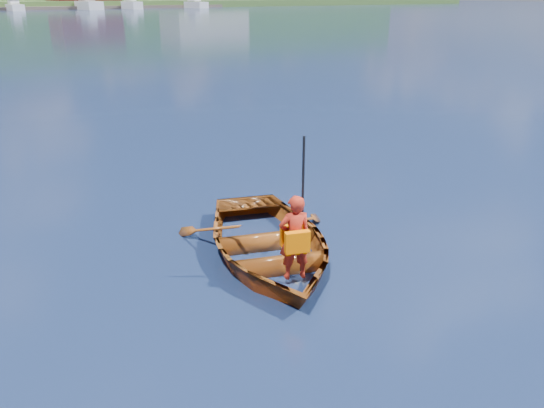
{
  "coord_description": "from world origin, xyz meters",
  "views": [
    {
      "loc": [
        -2.84,
        -6.63,
        3.79
      ],
      "look_at": [
        1.3,
        -0.5,
        0.85
      ],
      "focal_mm": 35.0,
      "sensor_mm": 36.0,
      "label": 1
    }
  ],
  "objects": [
    {
      "name": "child_paddler",
      "position": [
        1.07,
        -1.4,
        0.71
      ],
      "size": [
        0.52,
        0.43,
        1.98
      ],
      "color": "red",
      "rests_on": "ground"
    },
    {
      "name": "rowboat",
      "position": [
        1.22,
        -0.5,
        0.23
      ],
      "size": [
        3.66,
        4.3,
        0.75
      ],
      "color": "brown",
      "rests_on": "ground"
    },
    {
      "name": "ground",
      "position": [
        0.0,
        0.0,
        0.0
      ],
      "size": [
        600.0,
        600.0,
        0.0
      ],
      "color": "#0E1B3D",
      "rests_on": "ground"
    }
  ]
}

